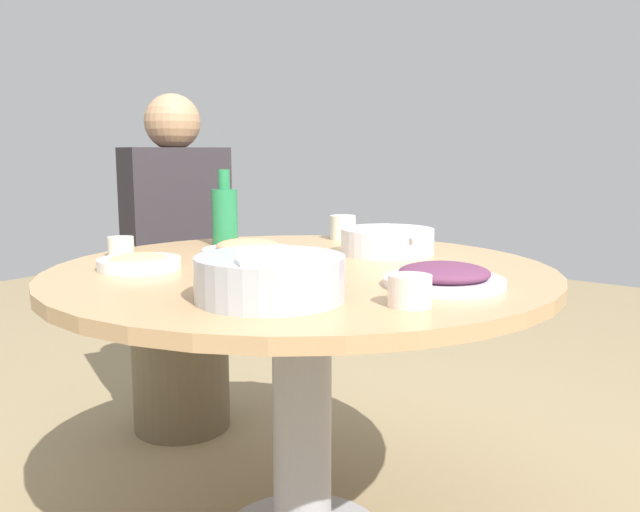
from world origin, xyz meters
TOP-DOWN VIEW (x-y plane):
  - round_dining_table at (0.00, 0.00)m, footprint 1.19×1.19m
  - rice_bowl at (-0.17, 0.30)m, footprint 0.28×0.28m
  - soup_bowl at (-0.06, -0.30)m, footprint 0.25×0.25m
  - dish_noodles at (0.29, 0.25)m, footprint 0.19×0.19m
  - dish_shrimp at (0.23, -0.06)m, footprint 0.24×0.24m
  - dish_eggplant at (-0.37, -0.00)m, footprint 0.25×0.25m
  - green_bottle at (0.41, -0.16)m, footprint 0.07×0.07m
  - tea_cup_near at (0.47, 0.16)m, footprint 0.07×0.07m
  - tea_cup_far at (-0.40, 0.20)m, footprint 0.08×0.08m
  - tea_cup_side at (0.20, -0.46)m, footprint 0.08×0.08m
  - stool_for_diner_left at (0.81, -0.32)m, footprint 0.34×0.34m
  - diner_left at (0.81, -0.32)m, footprint 0.43×0.42m

SIDE VIEW (x-z plane):
  - stool_for_diner_left at x=0.81m, z-range 0.00..0.43m
  - round_dining_table at x=0.00m, z-range 0.21..0.93m
  - dish_noodles at x=0.29m, z-range 0.72..0.76m
  - dish_shrimp at x=0.23m, z-range 0.72..0.76m
  - dish_eggplant at x=-0.37m, z-range 0.72..0.77m
  - diner_left at x=0.81m, z-range 0.36..1.12m
  - tea_cup_near at x=0.47m, z-range 0.72..0.77m
  - tea_cup_far at x=-0.40m, z-range 0.72..0.78m
  - soup_bowl at x=-0.06m, z-range 0.72..0.79m
  - tea_cup_side at x=0.20m, z-range 0.72..0.80m
  - rice_bowl at x=-0.17m, z-range 0.72..0.81m
  - green_bottle at x=0.41m, z-range 0.70..0.92m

